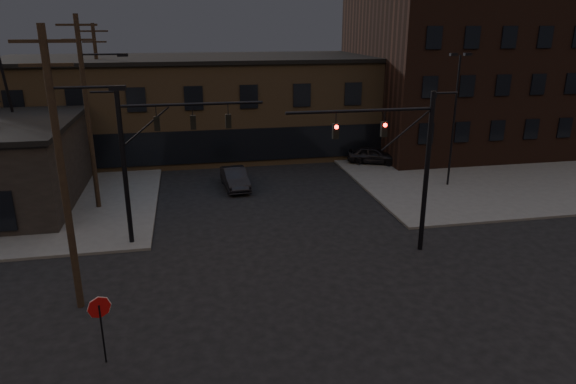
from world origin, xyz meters
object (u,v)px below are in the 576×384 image
(stop_sign, at_px, (100,315))
(parked_car_lot_b, at_px, (475,142))
(parked_car_lot_a, at_px, (373,155))
(car_crossing, at_px, (235,178))
(traffic_signal_near, at_px, (406,157))
(traffic_signal_far, at_px, (149,150))

(stop_sign, xyz_separation_m, parked_car_lot_b, (28.61, 25.41, -1.04))
(parked_car_lot_a, xyz_separation_m, car_crossing, (-11.60, -4.01, -0.13))
(car_crossing, bearing_deg, parked_car_lot_b, 12.43)
(traffic_signal_near, xyz_separation_m, stop_sign, (-13.36, -6.49, -3.09))
(traffic_signal_far, distance_m, stop_sign, 10.55)
(stop_sign, height_order, parked_car_lot_b, stop_sign)
(traffic_signal_far, height_order, stop_sign, traffic_signal_far)
(parked_car_lot_a, height_order, parked_car_lot_b, parked_car_lot_a)
(traffic_signal_far, height_order, parked_car_lot_b, traffic_signal_far)
(traffic_signal_near, height_order, car_crossing, traffic_signal_near)
(stop_sign, distance_m, car_crossing, 19.59)
(traffic_signal_near, xyz_separation_m, car_crossing, (-7.12, 12.05, -4.22))
(stop_sign, distance_m, parked_car_lot_a, 28.77)
(traffic_signal_near, relative_size, parked_car_lot_a, 1.97)
(stop_sign, bearing_deg, car_crossing, 71.40)
(traffic_signal_far, relative_size, parked_car_lot_b, 1.78)
(traffic_signal_far, bearing_deg, car_crossing, 59.91)
(traffic_signal_near, distance_m, stop_sign, 15.17)
(parked_car_lot_b, bearing_deg, traffic_signal_near, 143.42)
(car_crossing, bearing_deg, stop_sign, -113.24)
(stop_sign, bearing_deg, parked_car_lot_a, 51.65)
(parked_car_lot_a, bearing_deg, parked_car_lot_b, -52.64)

